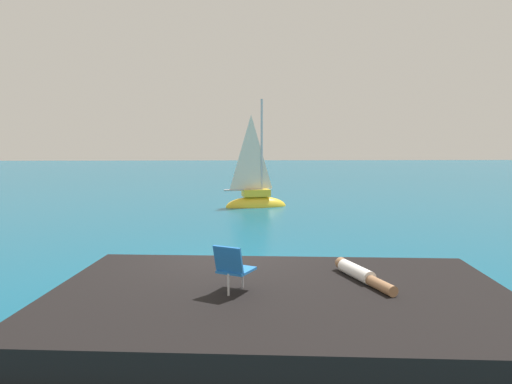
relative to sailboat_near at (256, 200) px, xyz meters
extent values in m
plane|color=#0F5675|center=(-1.18, -11.65, -0.30)|extent=(160.00, 160.00, 0.00)
cube|color=black|center=(-0.28, -14.25, -0.03)|extent=(7.90, 5.35, 0.54)
cube|color=black|center=(0.29, -11.55, -0.30)|extent=(1.16, 1.25, 0.71)
cube|color=black|center=(-1.58, -11.54, -0.30)|extent=(1.74, 1.67, 0.88)
ellipsoid|color=yellow|center=(0.02, 0.00, -0.30)|extent=(3.04, 1.50, 1.00)
cube|color=yellow|center=(0.02, 0.00, 0.36)|extent=(1.37, 0.91, 0.33)
cylinder|color=#B7B7BC|center=(0.28, 0.05, 2.47)|extent=(0.11, 0.11, 4.54)
cylinder|color=#B2B2B7|center=(-0.61, -0.11, 0.52)|extent=(1.80, 0.41, 0.09)
pyramid|color=silver|center=(-0.22, -0.04, 2.29)|extent=(1.44, 0.31, 3.45)
cylinder|color=white|center=(1.13, -13.62, 0.36)|extent=(0.48, 0.93, 0.24)
cylinder|color=#9E704C|center=(1.34, -14.34, 0.33)|extent=(0.37, 0.72, 0.18)
sphere|color=#9E704C|center=(0.98, -13.09, 0.38)|extent=(0.22, 0.22, 0.22)
cube|color=blue|center=(-1.00, -14.24, 0.59)|extent=(0.67, 0.69, 0.04)
cube|color=blue|center=(-1.12, -14.47, 0.81)|extent=(0.49, 0.37, 0.45)
cylinder|color=silver|center=(-0.89, -14.06, 0.41)|extent=(0.04, 0.04, 0.35)
cylinder|color=silver|center=(-1.12, -14.47, 0.41)|extent=(0.04, 0.04, 0.35)
camera|label=1|loc=(-1.03, -21.46, 2.58)|focal=32.16mm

